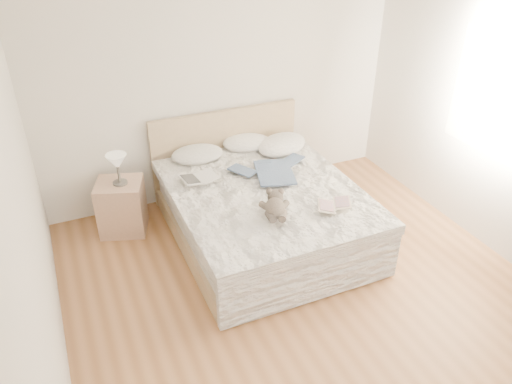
% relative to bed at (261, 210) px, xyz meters
% --- Properties ---
extents(floor, '(4.00, 4.50, 0.00)m').
position_rel_bed_xyz_m(floor, '(0.00, -1.19, -0.31)').
color(floor, brown).
rests_on(floor, ground).
extents(wall_back, '(4.00, 0.02, 2.70)m').
position_rel_bed_xyz_m(wall_back, '(0.00, 1.06, 1.04)').
color(wall_back, silver).
rests_on(wall_back, ground).
extents(wall_left, '(0.02, 4.50, 2.70)m').
position_rel_bed_xyz_m(wall_left, '(-2.00, -1.19, 1.04)').
color(wall_left, silver).
rests_on(wall_left, ground).
extents(window, '(0.02, 1.30, 1.10)m').
position_rel_bed_xyz_m(window, '(1.99, -0.89, 1.14)').
color(window, white).
rests_on(window, wall_right).
extents(bed, '(1.72, 2.14, 1.00)m').
position_rel_bed_xyz_m(bed, '(0.00, 0.00, 0.00)').
color(bed, tan).
rests_on(bed, floor).
extents(nightstand, '(0.56, 0.52, 0.56)m').
position_rel_bed_xyz_m(nightstand, '(-1.27, 0.66, -0.03)').
color(nightstand, tan).
rests_on(nightstand, floor).
extents(table_lamp, '(0.24, 0.24, 0.32)m').
position_rel_bed_xyz_m(table_lamp, '(-1.25, 0.64, 0.48)').
color(table_lamp, '#4D4842').
rests_on(table_lamp, nightstand).
extents(pillow_left, '(0.58, 0.42, 0.17)m').
position_rel_bed_xyz_m(pillow_left, '(-0.39, 0.80, 0.33)').
color(pillow_left, silver).
rests_on(pillow_left, bed).
extents(pillow_middle, '(0.62, 0.51, 0.16)m').
position_rel_bed_xyz_m(pillow_middle, '(0.20, 0.85, 0.33)').
color(pillow_middle, white).
rests_on(pillow_middle, bed).
extents(pillow_right, '(0.75, 0.65, 0.19)m').
position_rel_bed_xyz_m(pillow_right, '(0.54, 0.65, 0.33)').
color(pillow_right, white).
rests_on(pillow_right, bed).
extents(blouse, '(0.70, 0.73, 0.02)m').
position_rel_bed_xyz_m(blouse, '(0.20, 0.12, 0.32)').
color(blouse, '#374A69').
rests_on(blouse, bed).
extents(photo_book, '(0.39, 0.29, 0.03)m').
position_rel_bed_xyz_m(photo_book, '(-0.54, 0.30, 0.32)').
color(photo_book, silver).
rests_on(photo_book, bed).
extents(childrens_book, '(0.39, 0.35, 0.02)m').
position_rel_bed_xyz_m(childrens_book, '(0.43, -0.65, 0.32)').
color(childrens_book, beige).
rests_on(childrens_book, bed).
extents(teddy_bear, '(0.33, 0.39, 0.17)m').
position_rel_bed_xyz_m(teddy_bear, '(-0.14, -0.59, 0.34)').
color(teddy_bear, brown).
rests_on(teddy_bear, bed).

